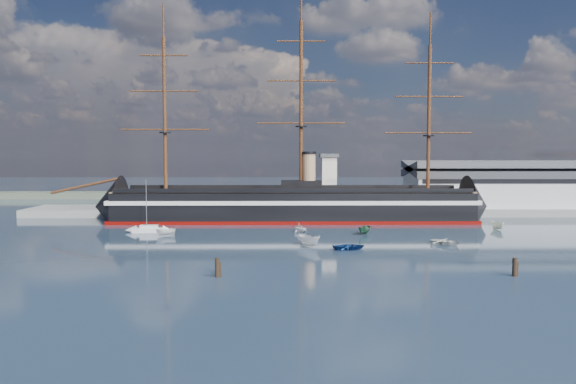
{
  "coord_description": "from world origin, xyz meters",
  "views": [
    {
      "loc": [
        -9.62,
        -80.79,
        16.67
      ],
      "look_at": [
        -8.59,
        35.0,
        9.0
      ],
      "focal_mm": 35.0,
      "sensor_mm": 36.0,
      "label": 1
    }
  ],
  "objects": [
    {
      "name": "ground",
      "position": [
        0.0,
        40.0,
        0.0
      ],
      "size": [
        600.0,
        600.0,
        0.0
      ],
      "primitive_type": "plane",
      "color": "#172736",
      "rests_on": "ground"
    },
    {
      "name": "piling_near_left",
      "position": [
        -18.62,
        -5.02,
        0.0
      ],
      "size": [
        0.64,
        0.64,
        3.35
      ],
      "primitive_type": "cylinder",
      "color": "black",
      "rests_on": "ground"
    },
    {
      "name": "quay",
      "position": [
        10.0,
        76.0,
        0.0
      ],
      "size": [
        180.0,
        18.0,
        2.0
      ],
      "primitive_type": "cube",
      "color": "slate",
      "rests_on": "ground"
    },
    {
      "name": "motorboat_d",
      "position": [
        -6.05,
        39.13,
        0.0
      ],
      "size": [
        6.31,
        6.21,
        2.27
      ],
      "primitive_type": "imported",
      "rotation": [
        0.0,
        0.0,
        0.76
      ],
      "color": "silver",
      "rests_on": "ground"
    },
    {
      "name": "motorboat_a",
      "position": [
        -4.92,
        20.49,
        0.0
      ],
      "size": [
        6.9,
        5.96,
        2.69
      ],
      "primitive_type": "imported",
      "rotation": [
        0.0,
        0.0,
        0.63
      ],
      "color": "white",
      "rests_on": "ground"
    },
    {
      "name": "sailboat",
      "position": [
        -38.52,
        39.38,
        0.72
      ],
      "size": [
        7.26,
        2.69,
        11.36
      ],
      "rotation": [
        0.0,
        0.0,
        0.09
      ],
      "color": "silver",
      "rests_on": "ground"
    },
    {
      "name": "quay_tower",
      "position": [
        3.0,
        73.0,
        9.75
      ],
      "size": [
        5.0,
        5.0,
        15.0
      ],
      "color": "silver",
      "rests_on": "ground"
    },
    {
      "name": "warship",
      "position": [
        -8.82,
        60.0,
        4.04
      ],
      "size": [
        112.88,
        16.3,
        53.94
      ],
      "rotation": [
        0.0,
        0.0,
        0.0
      ],
      "color": "black",
      "rests_on": "ground"
    },
    {
      "name": "motorboat_b",
      "position": [
        2.02,
        17.03,
        0.0
      ],
      "size": [
        1.87,
        3.67,
        1.64
      ],
      "primitive_type": "imported",
      "rotation": [
        0.0,
        0.0,
        1.71
      ],
      "color": "navy",
      "rests_on": "ground"
    },
    {
      "name": "motorboat_e",
      "position": [
        20.59,
        22.35,
        0.0
      ],
      "size": [
        3.09,
        3.46,
        1.56
      ],
      "primitive_type": "imported",
      "rotation": [
        0.0,
        0.0,
        0.92
      ],
      "color": "silver",
      "rests_on": "ground"
    },
    {
      "name": "warehouse",
      "position": [
        58.0,
        80.0,
        7.98
      ],
      "size": [
        63.0,
        21.0,
        11.6
      ],
      "color": "#B7BABC",
      "rests_on": "ground"
    },
    {
      "name": "motorboat_c",
      "position": [
        7.48,
        35.91,
        0.0
      ],
      "size": [
        5.73,
        4.42,
        2.18
      ],
      "primitive_type": "imported",
      "rotation": [
        0.0,
        0.0,
        -0.51
      ],
      "color": "#1D482F",
      "rests_on": "ground"
    },
    {
      "name": "motorboat_f",
      "position": [
        38.47,
        43.59,
        0.0
      ],
      "size": [
        5.78,
        2.58,
        2.24
      ],
      "primitive_type": "imported",
      "rotation": [
        0.0,
        0.0,
        0.1
      ],
      "color": "white",
      "rests_on": "ground"
    },
    {
      "name": "piling_near_right",
      "position": [
        22.22,
        -4.93,
        0.0
      ],
      "size": [
        0.64,
        0.64,
        3.26
      ],
      "primitive_type": "cylinder",
      "color": "black",
      "rests_on": "ground"
    },
    {
      "name": "motorboat_g",
      "position": [
        -33.76,
        33.96,
        0.0
      ],
      "size": [
        3.88,
        5.16,
        1.96
      ],
      "primitive_type": "imported",
      "rotation": [
        0.0,
        0.0,
        -1.08
      ],
      "color": "silver",
      "rests_on": "ground"
    }
  ]
}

